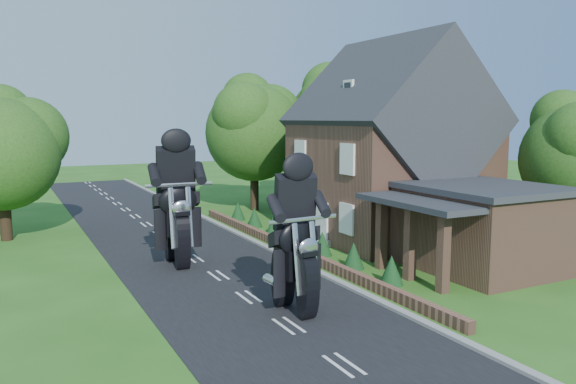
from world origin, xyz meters
name	(u,v)px	position (x,y,z in m)	size (l,w,h in m)	color
ground	(249,298)	(0.00, 0.00, 0.00)	(120.00, 120.00, 0.00)	#275A19
road	(249,297)	(0.00, 0.00, 0.01)	(7.00, 80.00, 0.02)	black
kerb	(339,282)	(3.65, 0.00, 0.06)	(0.30, 80.00, 0.12)	gray
garden_wall	(292,249)	(4.30, 5.00, 0.20)	(0.30, 22.00, 0.40)	brown
house	(390,153)	(10.49, 6.00, 4.34)	(9.54, 8.64, 10.24)	brown
annex	(480,226)	(9.87, -0.80, 1.77)	(7.05, 5.94, 3.44)	brown
tree_house_right	(446,134)	(16.65, 8.62, 5.19)	(6.51, 6.00, 8.40)	black
tree_behind_house	(344,117)	(14.18, 16.14, 6.23)	(7.81, 7.20, 10.08)	black
tree_behind_left	(259,124)	(8.16, 17.13, 5.73)	(6.94, 6.40, 9.16)	black
tree_far_road	(9,144)	(-6.86, 14.11, 4.84)	(6.08, 5.60, 7.84)	black
shrub_a	(391,270)	(5.30, -1.00, 0.55)	(0.90, 0.90, 1.10)	black
shrub_b	(353,255)	(5.30, 1.50, 0.55)	(0.90, 0.90, 1.10)	black
shrub_c	(322,243)	(5.30, 4.00, 0.55)	(0.90, 0.90, 1.10)	black
shrub_d	(274,225)	(5.30, 9.00, 0.55)	(0.90, 0.90, 1.10)	black
shrub_e	(255,217)	(5.30, 11.50, 0.55)	(0.90, 0.90, 1.10)	black
shrub_f	(238,211)	(5.30, 14.00, 0.55)	(0.90, 0.90, 1.10)	black
motorcycle_lead	(295,290)	(0.69, -2.09, 0.76)	(0.41, 1.63, 1.52)	black
motorcycle_follow	(178,245)	(-0.94, 5.27, 0.85)	(0.46, 1.83, 1.70)	black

